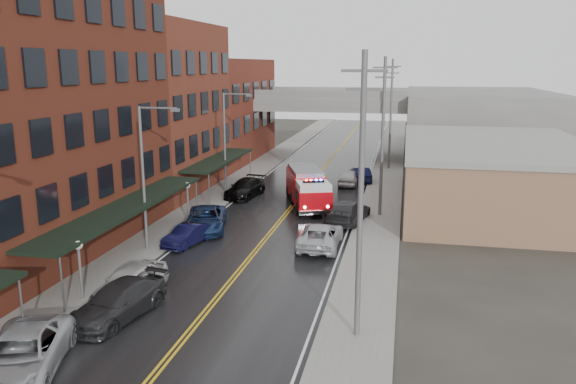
{
  "coord_description": "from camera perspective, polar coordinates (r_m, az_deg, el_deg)",
  "views": [
    {
      "loc": [
        8.85,
        -7.2,
        11.46
      ],
      "look_at": [
        1.26,
        28.97,
        3.0
      ],
      "focal_mm": 35.0,
      "sensor_mm": 36.0,
      "label": 1
    }
  ],
  "objects": [
    {
      "name": "road",
      "position": [
        39.92,
        -1.47,
        -3.78
      ],
      "size": [
        11.0,
        160.0,
        0.02
      ],
      "primitive_type": "cube",
      "color": "black",
      "rests_on": "ground"
    },
    {
      "name": "sidewalk_left",
      "position": [
        42.12,
        -11.19,
        -3.04
      ],
      "size": [
        3.0,
        160.0,
        0.15
      ],
      "primitive_type": "cube",
      "color": "slate",
      "rests_on": "ground"
    },
    {
      "name": "sidewalk_right",
      "position": [
        38.93,
        9.08,
        -4.28
      ],
      "size": [
        3.0,
        160.0,
        0.15
      ],
      "primitive_type": "cube",
      "color": "slate",
      "rests_on": "ground"
    },
    {
      "name": "curb_left",
      "position": [
        41.52,
        -9.09,
        -3.19
      ],
      "size": [
        0.3,
        160.0,
        0.15
      ],
      "primitive_type": "cube",
      "color": "gray",
      "rests_on": "ground"
    },
    {
      "name": "curb_right",
      "position": [
        39.04,
        6.65,
        -4.15
      ],
      "size": [
        0.3,
        160.0,
        0.15
      ],
      "primitive_type": "cube",
      "color": "gray",
      "rests_on": "ground"
    },
    {
      "name": "brick_building_b",
      "position": [
        37.54,
        -24.6,
        7.98
      ],
      "size": [
        9.0,
        20.0,
        18.0
      ],
      "primitive_type": "cube",
      "color": "#572017",
      "rests_on": "ground"
    },
    {
      "name": "brick_building_c",
      "position": [
        52.74,
        -13.15,
        8.25
      ],
      "size": [
        9.0,
        15.0,
        15.0
      ],
      "primitive_type": "cube",
      "color": "brown",
      "rests_on": "ground"
    },
    {
      "name": "brick_building_far",
      "position": [
        69.08,
        -6.96,
        8.27
      ],
      "size": [
        9.0,
        20.0,
        12.0
      ],
      "primitive_type": "cube",
      "color": "maroon",
      "rests_on": "ground"
    },
    {
      "name": "tan_building",
      "position": [
        48.57,
        20.11,
        1.47
      ],
      "size": [
        14.0,
        22.0,
        5.0
      ],
      "primitive_type": "cube",
      "color": "#886349",
      "rests_on": "ground"
    },
    {
      "name": "right_far_block",
      "position": [
        78.1,
        18.66,
        6.74
      ],
      "size": [
        18.0,
        30.0,
        8.0
      ],
      "primitive_type": "cube",
      "color": "slate",
      "rests_on": "ground"
    },
    {
      "name": "awning_1",
      "position": [
        35.37,
        -16.07,
        -1.48
      ],
      "size": [
        2.6,
        18.0,
        3.09
      ],
      "color": "black",
      "rests_on": "ground"
    },
    {
      "name": "awning_2",
      "position": [
        51.13,
        -6.97,
        3.26
      ],
      "size": [
        2.6,
        13.0,
        3.09
      ],
      "color": "black",
      "rests_on": "ground"
    },
    {
      "name": "globe_lamp_1",
      "position": [
        29.23,
        -20.46,
        -6.19
      ],
      "size": [
        0.44,
        0.44,
        3.12
      ],
      "color": "#59595B",
      "rests_on": "ground"
    },
    {
      "name": "globe_lamp_2",
      "position": [
        41.23,
        -10.17,
        -0.13
      ],
      "size": [
        0.44,
        0.44,
        3.12
      ],
      "color": "#59595B",
      "rests_on": "ground"
    },
    {
      "name": "street_lamp_1",
      "position": [
        35.36,
        -14.19,
        2.28
      ],
      "size": [
        2.64,
        0.22,
        9.0
      ],
      "color": "#59595B",
      "rests_on": "ground"
    },
    {
      "name": "street_lamp_2",
      "position": [
        50.05,
        -6.19,
        5.62
      ],
      "size": [
        2.64,
        0.22,
        9.0
      ],
      "color": "#59595B",
      "rests_on": "ground"
    },
    {
      "name": "utility_pole_0",
      "position": [
        22.85,
        7.4,
        -0.25
      ],
      "size": [
        1.8,
        0.24,
        12.0
      ],
      "color": "#59595B",
      "rests_on": "ground"
    },
    {
      "name": "utility_pole_1",
      "position": [
        42.55,
        9.59,
        5.76
      ],
      "size": [
        1.8,
        0.24,
        12.0
      ],
      "color": "#59595B",
      "rests_on": "ground"
    },
    {
      "name": "utility_pole_2",
      "position": [
        62.44,
        10.4,
        7.95
      ],
      "size": [
        1.8,
        0.24,
        12.0
      ],
      "color": "#59595B",
      "rests_on": "ground"
    },
    {
      "name": "overpass",
      "position": [
        69.98,
        4.6,
        8.37
      ],
      "size": [
        40.0,
        10.0,
        7.5
      ],
      "color": "slate",
      "rests_on": "ground"
    },
    {
      "name": "fire_truck",
      "position": [
        45.9,
        2.02,
        0.5
      ],
      "size": [
        5.25,
        8.58,
        2.99
      ],
      "rotation": [
        0.0,
        0.0,
        0.33
      ],
      "color": "#BC0811",
      "rests_on": "ground"
    },
    {
      "name": "parked_car_left_2",
      "position": [
        23.97,
        -25.46,
        -14.77
      ],
      "size": [
        4.57,
        6.58,
        1.67
      ],
      "primitive_type": "imported",
      "rotation": [
        0.0,
        0.0,
        0.33
      ],
      "color": "#A4A8AC",
      "rests_on": "ground"
    },
    {
      "name": "parked_car_left_3",
      "position": [
        27.41,
        -16.83,
        -10.59
      ],
      "size": [
        3.22,
        5.8,
        1.59
      ],
      "primitive_type": "imported",
      "rotation": [
        0.0,
        0.0,
        -0.19
      ],
      "color": "#242426",
      "rests_on": "ground"
    },
    {
      "name": "parked_car_left_4",
      "position": [
        29.33,
        -15.76,
        -8.85
      ],
      "size": [
        2.5,
        5.11,
        1.68
      ],
      "primitive_type": "imported",
      "rotation": [
        0.0,
        0.0,
        -0.11
      ],
      "color": "#B7B7B7",
      "rests_on": "ground"
    },
    {
      "name": "parked_car_left_5",
      "position": [
        36.93,
        -10.14,
        -4.31
      ],
      "size": [
        2.36,
        4.28,
        1.34
      ],
      "primitive_type": "imported",
      "rotation": [
        0.0,
        0.0,
        -0.25
      ],
      "color": "black",
      "rests_on": "ground"
    },
    {
      "name": "parked_car_left_6",
      "position": [
        39.89,
        -8.35,
        -2.75
      ],
      "size": [
        4.03,
        6.25,
        1.6
      ],
      "primitive_type": "imported",
      "rotation": [
        0.0,
        0.0,
        0.26
      ],
      "color": "#15274E",
      "rests_on": "ground"
    },
    {
      "name": "parked_car_left_7",
      "position": [
        49.51,
        -4.35,
        0.4
      ],
      "size": [
        2.92,
        5.65,
        1.57
      ],
      "primitive_type": "imported",
      "rotation": [
        0.0,
        0.0,
        -0.14
      ],
      "color": "black",
      "rests_on": "ground"
    },
    {
      "name": "parked_car_right_0",
      "position": [
        35.97,
        3.29,
        -4.44
      ],
      "size": [
        2.52,
        5.46,
        1.52
      ],
      "primitive_type": "imported",
      "rotation": [
        0.0,
        0.0,
        3.14
      ],
      "color": "#B2B6BB",
      "rests_on": "ground"
    },
    {
      "name": "parked_car_right_1",
      "position": [
        41.56,
        6.15,
        -2.03
      ],
      "size": [
        3.26,
        5.92,
        1.63
      ],
      "primitive_type": "imported",
      "rotation": [
        0.0,
        0.0,
        2.96
      ],
      "color": "#242427",
      "rests_on": "ground"
    },
    {
      "name": "parked_car_right_2",
      "position": [
        54.39,
        6.25,
        1.47
      ],
      "size": [
        2.01,
        4.54,
        1.52
      ],
      "primitive_type": "imported",
      "rotation": [
        0.0,
        0.0,
        3.09
      ],
      "color": "silver",
      "rests_on": "ground"
    },
    {
      "name": "parked_car_right_3",
      "position": [
        56.19,
        7.35,
        1.79
      ],
      "size": [
        2.69,
        4.76,
        1.48
      ],
      "primitive_type": "imported",
      "rotation": [
        0.0,
        0.0,
        3.41
      ],
      "color": "black",
      "rests_on": "ground"
    }
  ]
}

